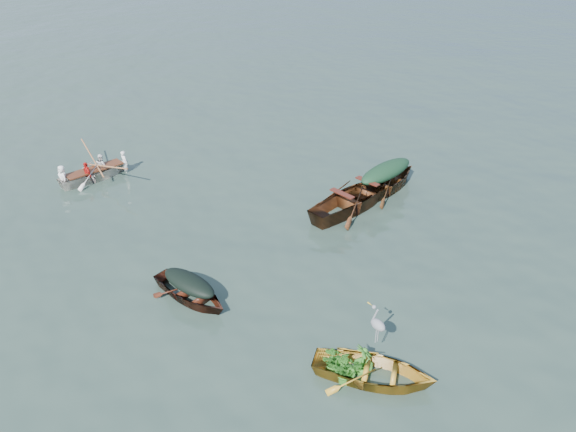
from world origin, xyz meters
The scene contains 13 objects.
ground centered at (0.00, 0.00, 0.00)m, with size 140.00×140.00×0.00m, color #31453B.
yellow_dinghy centered at (-2.35, -4.32, 0.00)m, with size 1.40×3.24×0.88m, color orange.
dark_covered_boat centered at (-4.19, 0.43, 0.00)m, with size 1.16×3.12×0.74m, color #4A1B11.
green_tarp_boat centered at (3.97, 1.72, 0.00)m, with size 1.43×4.58×1.08m, color #513012.
open_wooden_boat centered at (2.32, 1.46, 0.00)m, with size 1.60×5.15×1.25m, color #532B14.
rowed_boat centered at (-3.71, 8.57, 0.00)m, with size 1.11×3.69×0.85m, color white.
dark_tarp_cover centered at (-4.19, 0.43, 0.57)m, with size 0.64×1.72×0.40m, color black.
green_tarp_cover centered at (3.97, 1.72, 0.80)m, with size 0.78×2.52×0.52m, color #153520.
thwart_benches centered at (2.32, 1.46, 0.65)m, with size 0.96×2.58×0.04m, color #471910, non-canonical shape.
heron centered at (-1.95, -3.94, 0.90)m, with size 0.28×0.40×0.92m, color gray, non-canonical shape.
dinghy_weeds centered at (-2.67, -3.87, 0.74)m, with size 0.70×0.90×0.60m, color #276219.
rowers centered at (-3.71, 8.57, 0.80)m, with size 1.00×2.59×0.76m, color silver.
oars centered at (-3.71, 8.57, 0.45)m, with size 2.60×0.60×0.06m, color #976039, non-canonical shape.
Camera 1 is at (-8.88, -10.15, 9.04)m, focal length 35.00 mm.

